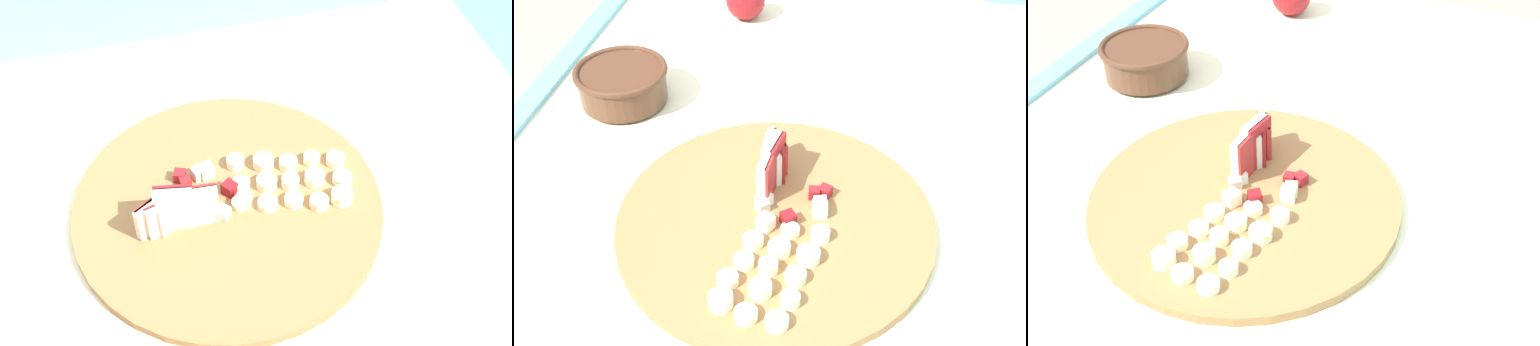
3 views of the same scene
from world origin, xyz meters
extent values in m
cylinder|color=olive|center=(0.10, 0.03, 0.90)|extent=(0.41, 0.41, 0.01)
cube|color=#A32323|center=(0.06, 0.02, 0.94)|extent=(0.05, 0.01, 0.06)
cube|color=#EFE5CC|center=(0.06, 0.01, 0.94)|extent=(0.05, 0.01, 0.06)
cube|color=maroon|center=(0.03, 0.02, 0.94)|extent=(0.05, 0.01, 0.07)
cube|color=white|center=(0.03, 0.02, 0.94)|extent=(0.05, 0.02, 0.07)
cube|color=#A32323|center=(0.02, 0.02, 0.93)|extent=(0.05, 0.02, 0.05)
cube|color=white|center=(0.02, 0.01, 0.93)|extent=(0.05, 0.02, 0.05)
cube|color=maroon|center=(0.02, 0.02, 0.93)|extent=(0.04, 0.03, 0.05)
cube|color=beige|center=(0.02, 0.02, 0.93)|extent=(0.04, 0.03, 0.05)
cube|color=#B22D23|center=(0.00, 0.02, 0.93)|extent=(0.04, 0.03, 0.05)
cube|color=#EFE5CC|center=(0.00, 0.02, 0.93)|extent=(0.04, 0.03, 0.05)
cube|color=maroon|center=(0.11, 0.05, 0.92)|extent=(0.02, 0.02, 0.02)
cube|color=beige|center=(0.08, 0.09, 0.92)|extent=(0.02, 0.02, 0.02)
cube|color=maroon|center=(0.05, 0.08, 0.91)|extent=(0.02, 0.02, 0.01)
cube|color=beige|center=(0.09, 0.01, 0.91)|extent=(0.02, 0.02, 0.02)
cube|color=#EFE5CC|center=(0.08, 0.02, 0.92)|extent=(0.02, 0.02, 0.02)
cube|color=beige|center=(0.09, 0.09, 0.92)|extent=(0.02, 0.02, 0.02)
cube|color=maroon|center=(0.05, 0.09, 0.91)|extent=(0.02, 0.02, 0.02)
cube|color=#EFE5CC|center=(0.12, 0.03, 0.92)|extent=(0.03, 0.03, 0.02)
cylinder|color=beige|center=(0.12, 0.03, 0.91)|extent=(0.02, 0.02, 0.01)
cylinder|color=beige|center=(0.15, 0.02, 0.91)|extent=(0.03, 0.03, 0.01)
cylinder|color=white|center=(0.19, 0.01, 0.91)|extent=(0.02, 0.02, 0.01)
cylinder|color=beige|center=(0.22, 0.00, 0.91)|extent=(0.03, 0.03, 0.01)
cylinder|color=white|center=(0.25, 0.00, 0.91)|extent=(0.03, 0.03, 0.02)
cylinder|color=beige|center=(0.13, 0.06, 0.91)|extent=(0.02, 0.02, 0.01)
cylinder|color=beige|center=(0.16, 0.05, 0.91)|extent=(0.03, 0.03, 0.01)
cylinder|color=#F4EAC6|center=(0.19, 0.04, 0.91)|extent=(0.02, 0.02, 0.01)
cylinder|color=#F4EAC6|center=(0.23, 0.04, 0.91)|extent=(0.03, 0.03, 0.02)
cylinder|color=beige|center=(0.26, 0.03, 0.91)|extent=(0.03, 0.03, 0.01)
cylinder|color=white|center=(0.13, 0.10, 0.91)|extent=(0.02, 0.02, 0.01)
cylinder|color=beige|center=(0.17, 0.09, 0.91)|extent=(0.03, 0.03, 0.02)
cylinder|color=beige|center=(0.20, 0.08, 0.91)|extent=(0.03, 0.03, 0.01)
cylinder|color=#F4EAC6|center=(0.23, 0.08, 0.91)|extent=(0.02, 0.02, 0.01)
cylinder|color=#F4EAC6|center=(0.27, 0.07, 0.91)|extent=(0.03, 0.03, 0.01)
cylinder|color=#4C2D1E|center=(-0.13, -0.26, 0.90)|extent=(0.08, 0.08, 0.01)
cylinder|color=#4C2D1E|center=(-0.13, -0.26, 0.93)|extent=(0.14, 0.14, 0.05)
torus|color=#4C2D1E|center=(-0.13, -0.26, 0.95)|extent=(0.15, 0.15, 0.01)
sphere|color=maroon|center=(-0.45, -0.13, 0.93)|extent=(0.08, 0.08, 0.08)
camera|label=1|loc=(-0.01, -0.52, 1.62)|focal=47.79mm
camera|label=2|loc=(0.68, 0.14, 1.50)|focal=44.76mm
camera|label=3|loc=(0.72, 0.36, 1.51)|focal=48.89mm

